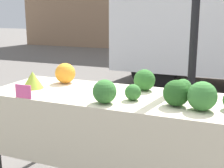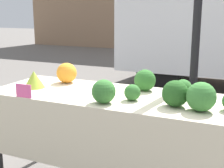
# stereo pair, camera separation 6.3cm
# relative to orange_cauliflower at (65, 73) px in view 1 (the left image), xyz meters

# --- Properties ---
(tent_pole) EXTENTS (0.07, 0.07, 2.40)m
(tent_pole) POSITION_rel_orange_cauliflower_xyz_m (1.00, 0.50, 0.29)
(tent_pole) COLOR black
(tent_pole) RESTS_ON ground_plane
(market_table) EXTENTS (1.89, 0.71, 0.83)m
(market_table) POSITION_rel_orange_cauliflower_xyz_m (0.52, -0.26, -0.20)
(market_table) COLOR beige
(market_table) RESTS_ON ground_plane
(orange_cauliflower) EXTENTS (0.18, 0.18, 0.18)m
(orange_cauliflower) POSITION_rel_orange_cauliflower_xyz_m (0.00, 0.00, 0.00)
(orange_cauliflower) COLOR orange
(orange_cauliflower) RESTS_ON market_table
(romanesco_head) EXTENTS (0.17, 0.17, 0.14)m
(romanesco_head) POSITION_rel_orange_cauliflower_xyz_m (-0.15, -0.26, -0.02)
(romanesco_head) COLOR #93B238
(romanesco_head) RESTS_ON market_table
(broccoli_head_0) EXTENTS (0.19, 0.19, 0.19)m
(broccoli_head_0) POSITION_rel_orange_cauliflower_xyz_m (1.19, -0.34, 0.01)
(broccoli_head_0) COLOR #387533
(broccoli_head_0) RESTS_ON market_table
(broccoli_head_2) EXTENTS (0.17, 0.17, 0.17)m
(broccoli_head_2) POSITION_rel_orange_cauliflower_xyz_m (0.71, 0.01, -0.00)
(broccoli_head_2) COLOR #2D6628
(broccoli_head_2) RESTS_ON market_table
(broccoli_head_3) EXTENTS (0.13, 0.13, 0.13)m
(broccoli_head_3) POSITION_rel_orange_cauliflower_xyz_m (1.02, -0.05, -0.02)
(broccoli_head_3) COLOR #336B2D
(broccoli_head_3) RESTS_ON market_table
(broccoli_head_4) EXTENTS (0.11, 0.11, 0.11)m
(broccoli_head_4) POSITION_rel_orange_cauliflower_xyz_m (0.72, -0.28, -0.03)
(broccoli_head_4) COLOR #336B2D
(broccoli_head_4) RESTS_ON market_table
(broccoli_head_5) EXTENTS (0.17, 0.17, 0.17)m
(broccoli_head_5) POSITION_rel_orange_cauliflower_xyz_m (1.02, -0.30, -0.00)
(broccoli_head_5) COLOR #23511E
(broccoli_head_5) RESTS_ON market_table
(broccoli_head_6) EXTENTS (0.16, 0.16, 0.16)m
(broccoli_head_6) POSITION_rel_orange_cauliflower_xyz_m (0.56, -0.43, -0.01)
(broccoli_head_6) COLOR #336B2D
(broccoli_head_6) RESTS_ON market_table
(price_sign) EXTENTS (0.14, 0.01, 0.10)m
(price_sign) POSITION_rel_orange_cauliflower_xyz_m (-0.03, -0.54, -0.04)
(price_sign) COLOR #F45B9E
(price_sign) RESTS_ON market_table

